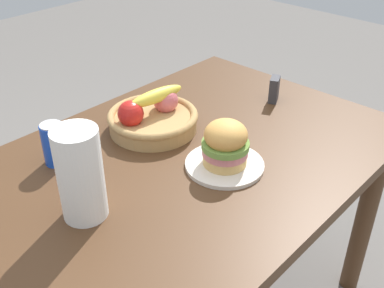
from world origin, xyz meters
name	(u,v)px	position (x,y,z in m)	size (l,w,h in m)	color
dining_table	(176,189)	(0.00, 0.00, 0.65)	(1.40, 0.90, 0.75)	#4C301C
plate	(224,165)	(0.07, -0.12, 0.76)	(0.23, 0.23, 0.01)	silver
sandwich	(225,143)	(0.07, -0.12, 0.83)	(0.13, 0.13, 0.13)	#DBAD60
soda_can	(54,144)	(-0.24, 0.25, 0.81)	(0.07, 0.07, 0.13)	blue
fruit_basket	(153,117)	(0.08, 0.18, 0.79)	(0.29, 0.29, 0.14)	tan
paper_towel_roll	(79,174)	(-0.32, 0.00, 0.87)	(0.11, 0.11, 0.24)	white
napkin_holder	(274,89)	(0.51, 0.01, 0.80)	(0.06, 0.03, 0.09)	#333338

